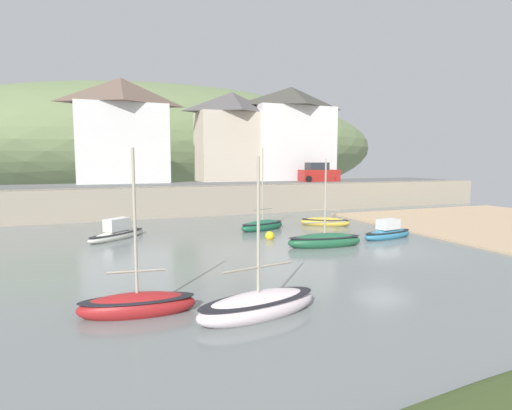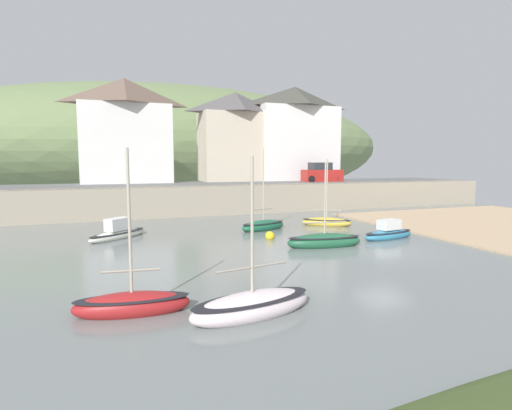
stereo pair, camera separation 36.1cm
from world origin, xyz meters
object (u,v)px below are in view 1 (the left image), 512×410
(sailboat_tall_mast, at_px, (325,222))
(parked_car_near_slipway, at_px, (319,174))
(waterfront_building_right, at_px, (291,133))
(mooring_buoy, at_px, (270,236))
(rowboat_small_beached, at_px, (262,225))
(sailboat_blue_trim, at_px, (137,305))
(waterfront_building_left, at_px, (122,130))
(sailboat_white_hull, at_px, (258,305))
(motorboat_with_cabin, at_px, (117,233))
(dinghy_open_wooden, at_px, (325,241))
(fishing_boat_green, at_px, (388,233))
(waterfront_building_centre, at_px, (233,136))

(sailboat_tall_mast, relative_size, parked_car_near_slipway, 1.16)
(waterfront_building_right, height_order, mooring_buoy, waterfront_building_right)
(rowboat_small_beached, distance_m, sailboat_blue_trim, 15.53)
(sailboat_tall_mast, xyz_separation_m, rowboat_small_beached, (-4.81, -0.11, 0.03))
(waterfront_building_left, bearing_deg, sailboat_white_hull, -86.92)
(rowboat_small_beached, bearing_deg, motorboat_with_cabin, 158.51)
(dinghy_open_wooden, bearing_deg, mooring_buoy, 130.09)
(sailboat_blue_trim, bearing_deg, fishing_boat_green, 32.34)
(waterfront_building_centre, xyz_separation_m, waterfront_building_right, (6.90, 0.00, 0.48))
(dinghy_open_wooden, height_order, mooring_buoy, dinghy_open_wooden)
(dinghy_open_wooden, relative_size, sailboat_tall_mast, 0.97)
(waterfront_building_centre, bearing_deg, sailboat_blue_trim, -113.28)
(dinghy_open_wooden, bearing_deg, parked_car_near_slipway, 68.63)
(sailboat_white_hull, height_order, parked_car_near_slipway, sailboat_white_hull)
(sailboat_tall_mast, height_order, mooring_buoy, sailboat_tall_mast)
(sailboat_white_hull, distance_m, rowboat_small_beached, 15.12)
(waterfront_building_right, bearing_deg, mooring_buoy, -119.24)
(waterfront_building_right, bearing_deg, motorboat_with_cabin, -139.16)
(sailboat_white_hull, xyz_separation_m, motorboat_with_cabin, (-3.21, 14.12, 0.03))
(waterfront_building_left, relative_size, mooring_buoy, 17.87)
(dinghy_open_wooden, relative_size, sailboat_blue_trim, 0.92)
(dinghy_open_wooden, xyz_separation_m, rowboat_small_beached, (-1.05, 6.11, -0.01))
(sailboat_white_hull, bearing_deg, mooring_buoy, 54.07)
(rowboat_small_beached, xyz_separation_m, sailboat_blue_trim, (-9.15, -12.54, -0.00))
(waterfront_building_right, distance_m, rowboat_small_beached, 21.36)
(sailboat_white_hull, height_order, mooring_buoy, sailboat_white_hull)
(waterfront_building_centre, distance_m, sailboat_tall_mast, 18.37)
(waterfront_building_right, height_order, sailboat_tall_mast, waterfront_building_right)
(rowboat_small_beached, distance_m, mooring_buoy, 3.25)
(fishing_boat_green, bearing_deg, motorboat_with_cabin, 148.65)
(sailboat_white_hull, height_order, fishing_boat_green, sailboat_white_hull)
(sailboat_tall_mast, bearing_deg, sailboat_white_hull, -92.90)
(fishing_boat_green, bearing_deg, waterfront_building_left, 109.92)
(waterfront_building_centre, xyz_separation_m, parked_car_near_slipway, (7.86, -4.50, -3.92))
(sailboat_white_hull, distance_m, motorboat_with_cabin, 14.48)
(sailboat_tall_mast, distance_m, fishing_boat_green, 5.64)
(rowboat_small_beached, bearing_deg, waterfront_building_right, 38.08)
(dinghy_open_wooden, height_order, rowboat_small_beached, rowboat_small_beached)
(rowboat_small_beached, height_order, parked_car_near_slipway, rowboat_small_beached)
(mooring_buoy, bearing_deg, motorboat_with_cabin, 158.09)
(waterfront_building_left, height_order, sailboat_tall_mast, waterfront_building_left)
(dinghy_open_wooden, bearing_deg, sailboat_white_hull, -123.77)
(parked_car_near_slipway, distance_m, mooring_buoy, 20.20)
(dinghy_open_wooden, distance_m, sailboat_tall_mast, 7.27)
(waterfront_building_centre, xyz_separation_m, dinghy_open_wooden, (-2.55, -23.22, -6.83))
(waterfront_building_centre, relative_size, motorboat_with_cabin, 2.43)
(waterfront_building_left, relative_size, fishing_boat_green, 2.61)
(dinghy_open_wooden, bearing_deg, waterfront_building_centre, 91.44)
(sailboat_tall_mast, height_order, motorboat_with_cabin, sailboat_tall_mast)
(sailboat_white_hull, relative_size, fishing_boat_green, 1.27)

